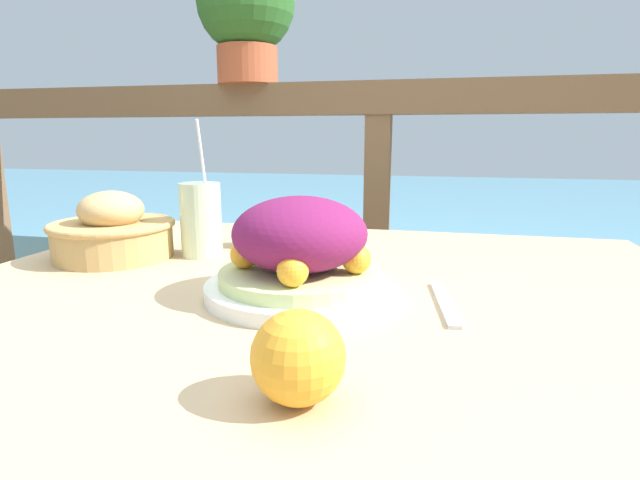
{
  "coord_description": "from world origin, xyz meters",
  "views": [
    {
      "loc": [
        0.17,
        -0.68,
        0.98
      ],
      "look_at": [
        -0.01,
        0.07,
        0.82
      ],
      "focal_mm": 28.0,
      "sensor_mm": 36.0,
      "label": 1
    }
  ],
  "objects_px": {
    "bread_basket": "(113,232)",
    "potted_plant": "(246,11)",
    "drink_glass": "(201,219)",
    "salad_plate": "(300,254)"
  },
  "relations": [
    {
      "from": "bread_basket",
      "to": "potted_plant",
      "type": "xyz_separation_m",
      "value": [
        0.02,
        0.65,
        0.52
      ]
    },
    {
      "from": "drink_glass",
      "to": "bread_basket",
      "type": "distance_m",
      "value": 0.16
    },
    {
      "from": "salad_plate",
      "to": "potted_plant",
      "type": "height_order",
      "value": "potted_plant"
    },
    {
      "from": "salad_plate",
      "to": "drink_glass",
      "type": "distance_m",
      "value": 0.31
    },
    {
      "from": "salad_plate",
      "to": "potted_plant",
      "type": "distance_m",
      "value": 1.01
    },
    {
      "from": "drink_glass",
      "to": "salad_plate",
      "type": "bearing_deg",
      "value": -37.99
    },
    {
      "from": "salad_plate",
      "to": "bread_basket",
      "type": "relative_size",
      "value": 1.2
    },
    {
      "from": "drink_glass",
      "to": "bread_basket",
      "type": "relative_size",
      "value": 1.12
    },
    {
      "from": "potted_plant",
      "to": "salad_plate",
      "type": "bearing_deg",
      "value": -64.64
    },
    {
      "from": "drink_glass",
      "to": "potted_plant",
      "type": "relative_size",
      "value": 0.68
    }
  ]
}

